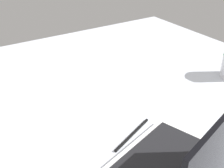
% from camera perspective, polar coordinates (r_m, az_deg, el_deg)
% --- Properties ---
extents(bed_mattress, '(1.80, 1.40, 0.18)m').
position_cam_1_polar(bed_mattress, '(0.98, -7.03, -10.32)').
color(bed_mattress, '#B7BCC6').
rests_on(bed_mattress, ground).
extents(laptop, '(0.38, 0.32, 0.23)m').
position_cam_1_polar(laptop, '(0.71, 12.71, -15.19)').
color(laptop, silver).
rests_on(laptop, bed_mattress).
extents(charger_cable, '(0.16, 0.07, 0.01)m').
position_cam_1_polar(charger_cable, '(0.85, 3.93, -9.61)').
color(charger_cable, black).
rests_on(charger_cable, bed_mattress).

